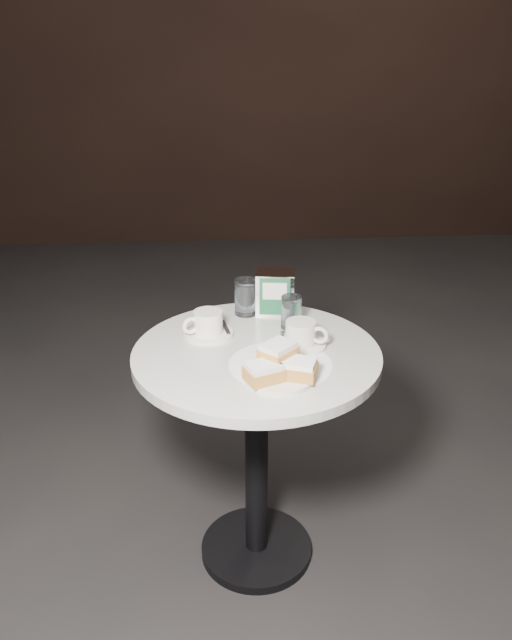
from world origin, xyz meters
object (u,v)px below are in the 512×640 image
Objects in this scene: water_glass_right at (291,313)px; napkin_dispenser at (275,292)px; coffee_cup_right at (301,336)px; cafe_table at (256,410)px; coffee_cup_left at (208,325)px; water_glass_left at (246,297)px; beignet_plate at (280,368)px.

napkin_dispenser is at bearing 108.39° from water_glass_right.
coffee_cup_right is 1.40× the size of napkin_dispenser.
cafe_table is 3.84× the size of coffee_cup_left.
coffee_cup_right is 1.69× the size of water_glass_left.
water_glass_left is at bearing -172.13° from napkin_dispenser.
napkin_dispenser is (0.09, 0.00, 0.01)m from water_glass_left.
beignet_plate is 1.45× the size of napkin_dispenser.
water_glass_right is 0.12m from napkin_dispenser.
water_glass_right reaches higher than coffee_cup_right.
coffee_cup_right is at bearing -59.30° from water_glass_left.
cafe_table is at bearing -63.26° from coffee_cup_left.
beignet_plate is 1.76× the size of water_glass_left.
water_glass_left reaches higher than water_glass_right.
cafe_table is 6.51× the size of water_glass_left.
cafe_table is 0.36m from water_glass_left.
coffee_cup_left reaches higher than cafe_table.
beignet_plate reaches higher than cafe_table.
water_glass_left reaches higher than cafe_table.
napkin_dispenser reaches higher than beignet_plate.
coffee_cup_right is (0.08, 0.19, 0.00)m from beignet_plate.
coffee_cup_left is 1.70× the size of water_glass_left.
water_glass_left is 1.14× the size of water_glass_right.
beignet_plate reaches higher than coffee_cup_left.
cafe_table is at bearing -99.50° from napkin_dispenser.
coffee_cup_left is at bearing -128.55° from water_glass_left.
water_glass_right is at bearing 51.94° from cafe_table.
water_glass_left reaches higher than coffee_cup_left.
water_glass_left is at bearing 144.45° from coffee_cup_right.
water_glass_left is at bearing 93.47° from cafe_table.
water_glass_left is 0.17m from water_glass_right.
coffee_cup_left is 1.93× the size of water_glass_right.
water_glass_right is (0.07, 0.31, 0.02)m from beignet_plate.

